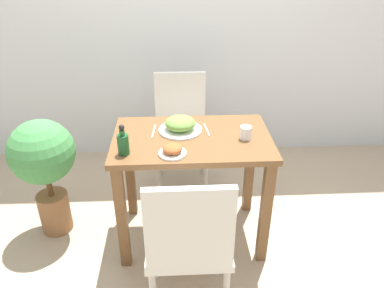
{
  "coord_description": "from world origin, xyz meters",
  "views": [
    {
      "loc": [
        -0.1,
        -2.0,
        1.81
      ],
      "look_at": [
        0.0,
        0.0,
        0.71
      ],
      "focal_mm": 35.0,
      "sensor_mm": 36.0,
      "label": 1
    }
  ],
  "objects": [
    {
      "name": "sauce_bottle",
      "position": [
        -0.39,
        -0.18,
        0.83
      ],
      "size": [
        0.06,
        0.06,
        0.18
      ],
      "color": "#194C23",
      "rests_on": "dining_table"
    },
    {
      "name": "spoon_utensil",
      "position": [
        0.1,
        0.08,
        0.76
      ],
      "size": [
        0.03,
        0.16,
        0.0
      ],
      "rotation": [
        0.0,
        0.0,
        1.68
      ],
      "color": "silver",
      "rests_on": "dining_table"
    },
    {
      "name": "fork_utensil",
      "position": [
        -0.23,
        0.08,
        0.76
      ],
      "size": [
        0.02,
        0.18,
        0.0
      ],
      "rotation": [
        0.0,
        0.0,
        1.49
      ],
      "color": "silver",
      "rests_on": "dining_table"
    },
    {
      "name": "chair_far",
      "position": [
        -0.05,
        0.65,
        0.53
      ],
      "size": [
        0.42,
        0.42,
        0.92
      ],
      "color": "silver",
      "rests_on": "ground_plane"
    },
    {
      "name": "dining_table",
      "position": [
        0.0,
        0.0,
        0.62
      ],
      "size": [
        0.96,
        0.61,
        0.76
      ],
      "color": "brown",
      "rests_on": "ground_plane"
    },
    {
      "name": "food_plate",
      "position": [
        -0.07,
        0.08,
        0.8
      ],
      "size": [
        0.27,
        0.27,
        0.09
      ],
      "color": "white",
      "rests_on": "dining_table"
    },
    {
      "name": "side_plate",
      "position": [
        -0.12,
        -0.2,
        0.79
      ],
      "size": [
        0.16,
        0.16,
        0.06
      ],
      "color": "white",
      "rests_on": "dining_table"
    },
    {
      "name": "wall_back",
      "position": [
        0.0,
        1.21,
        1.3
      ],
      "size": [
        8.0,
        0.05,
        2.6
      ],
      "color": "silver",
      "rests_on": "ground_plane"
    },
    {
      "name": "chair_near",
      "position": [
        -0.05,
        -0.64,
        0.53
      ],
      "size": [
        0.42,
        0.42,
        0.92
      ],
      "rotation": [
        0.0,
        0.0,
        3.14
      ],
      "color": "silver",
      "rests_on": "ground_plane"
    },
    {
      "name": "ground_plane",
      "position": [
        0.0,
        0.0,
        0.0
      ],
      "size": [
        16.0,
        16.0,
        0.0
      ],
      "primitive_type": "plane",
      "color": "tan"
    },
    {
      "name": "drink_cup",
      "position": [
        0.32,
        -0.04,
        0.8
      ],
      "size": [
        0.07,
        0.07,
        0.08
      ],
      "color": "white",
      "rests_on": "dining_table"
    },
    {
      "name": "potted_plant_left",
      "position": [
        -0.95,
        0.1,
        0.56
      ],
      "size": [
        0.42,
        0.42,
        0.84
      ],
      "color": "brown",
      "rests_on": "ground_plane"
    }
  ]
}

